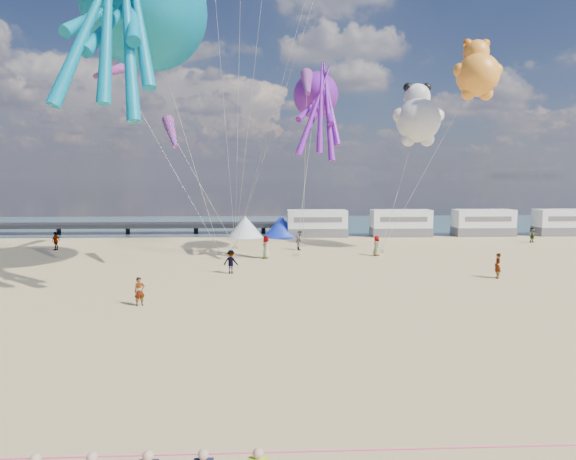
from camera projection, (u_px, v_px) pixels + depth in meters
The scene contains 30 objects.
ground at pixel (261, 375), 17.53m from camera, with size 120.00×120.00×0.00m, color tan.
water at pixel (264, 224), 72.17m from camera, with size 120.00×120.00×0.00m, color #31525F.
pier at pixel (24, 226), 59.86m from camera, with size 60.00×3.00×0.50m, color black.
motorhome_0 at pixel (317, 223), 57.38m from camera, with size 6.60×2.50×3.00m, color silver.
motorhome_1 at pixel (401, 223), 57.82m from camera, with size 6.60×2.50×3.00m, color silver.
motorhome_2 at pixel (483, 223), 58.25m from camera, with size 6.60×2.50×3.00m, color silver.
motorhome_3 at pixel (565, 222), 58.68m from camera, with size 6.60×2.50×3.00m, color silver.
tent_white at pixel (245, 226), 57.05m from camera, with size 4.00×4.00×2.40m, color white.
tent_blue at pixel (281, 226), 57.23m from camera, with size 4.00×4.00×2.40m, color #1933CC.
rope_line at pixel (260, 453), 12.56m from camera, with size 0.03×0.03×34.00m, color #F2338C.
standing_person at pixel (140, 292), 26.79m from camera, with size 0.55×0.36×1.52m, color tan.
beachgoer_0 at pixel (266, 247), 42.30m from camera, with size 0.68×0.45×1.87m, color #7F6659.
beachgoer_1 at pixel (300, 240), 47.14m from camera, with size 0.86×0.56×1.77m, color #7F6659.
beachgoer_2 at pixel (231, 262), 35.72m from camera, with size 0.80×0.62×1.65m, color #7F6659.
beachgoer_3 at pixel (56, 241), 47.01m from camera, with size 1.10×0.63×1.70m, color #7F6659.
beachgoer_4 at pixel (532, 235), 52.45m from camera, with size 0.90×0.38×1.54m, color #7F6659.
beachgoer_5 at pixel (498, 266), 34.02m from camera, with size 1.57×0.50×1.69m, color #7F6659.
beachgoer_6 at pixel (377, 246), 43.62m from camera, with size 0.62×0.41×1.71m, color #7F6659.
sandbag_a at pixel (220, 253), 44.54m from camera, with size 0.50×0.35×0.22m, color gray.
sandbag_b at pixel (296, 255), 43.56m from camera, with size 0.50×0.35×0.22m, color gray.
sandbag_c at pixel (381, 252), 45.47m from camera, with size 0.50×0.35×0.22m, color gray.
sandbag_d at pixel (303, 246), 49.34m from camera, with size 0.50×0.35×0.22m, color gray.
sandbag_e at pixel (235, 247), 48.04m from camera, with size 0.50×0.35×0.22m, color gray.
kite_octopus_teal at pixel (146, 7), 33.50m from camera, with size 5.46×12.73×14.55m, color #046E8E, non-canonical shape.
kite_octopus_purple at pixel (316, 95), 43.33m from camera, with size 3.76×8.78×10.03m, color #6A159A, non-canonical shape.
kite_panda at pixel (418, 120), 46.36m from camera, with size 4.83×4.55×6.82m, color silver, non-canonical shape.
kite_teddy_orange at pixel (478, 75), 42.19m from camera, with size 4.25×4.00×6.00m, color orange, non-canonical shape.
windsock_left at pixel (117, 70), 42.15m from camera, with size 1.10×6.28×6.28m, color red, non-canonical shape.
windsock_mid at pixel (307, 83), 39.16m from camera, with size 1.00×5.46×5.46m, color red, non-canonical shape.
windsock_right at pixel (171, 133), 37.07m from camera, with size 0.90×4.64×4.64m, color red, non-canonical shape.
Camera 1 is at (0.15, -16.94, 6.76)m, focal length 32.00 mm.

